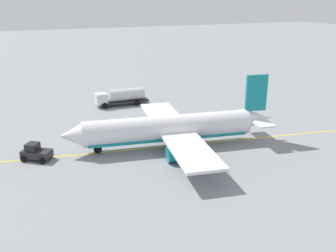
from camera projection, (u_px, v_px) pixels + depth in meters
ground_plane at (168, 146)px, 53.21m from camera, size 400.00×400.00×0.00m
airplane at (172, 129)px, 52.49m from camera, size 30.40×27.64×9.48m
fuel_tanker at (121, 96)px, 72.50m from camera, size 10.08×3.02×3.15m
pushback_tug at (36, 152)px, 48.62m from camera, size 4.10×3.84×2.20m
refueling_worker at (157, 107)px, 68.59m from camera, size 0.60×0.63×1.71m
safety_cone_nose at (82, 141)px, 54.22m from camera, size 0.54×0.54×0.60m
taxi_line_marking at (168, 146)px, 53.21m from camera, size 80.93×12.61×0.01m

